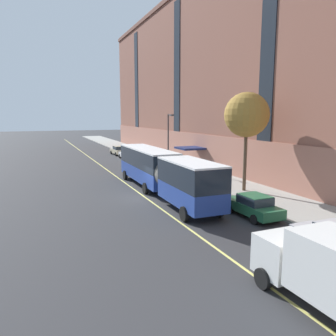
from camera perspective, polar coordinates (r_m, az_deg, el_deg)
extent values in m
plane|color=#303033|center=(27.76, -4.27, -5.12)|extent=(260.00, 260.00, 0.00)
cube|color=#9E9B93|center=(34.31, 9.18, -2.32)|extent=(5.69, 160.00, 0.15)
cube|color=brown|center=(37.33, 24.50, 17.17)|extent=(12.00, 110.00, 25.10)
cube|color=#A56A58|center=(33.12, 16.10, 0.75)|extent=(0.14, 110.00, 4.40)
cube|color=navy|center=(42.89, 3.93, 3.47)|extent=(3.20, 3.40, 0.24)
cube|color=#1E232B|center=(33.53, 17.06, 20.77)|extent=(0.10, 2.00, 19.07)
cube|color=#1E232B|center=(51.04, 1.55, 17.01)|extent=(0.10, 2.00, 19.07)
cube|color=#1E232B|center=(70.26, -5.54, 14.81)|extent=(0.10, 2.00, 19.07)
cube|color=navy|center=(32.06, -3.56, -0.83)|extent=(2.67, 10.77, 1.32)
cube|color=black|center=(31.84, -3.59, 1.77)|extent=(2.68, 10.77, 1.61)
cube|color=white|center=(31.74, -3.60, 3.32)|extent=(2.70, 10.77, 0.12)
cube|color=#19232D|center=(36.99, -6.24, 2.51)|extent=(2.37, 0.10, 1.21)
cube|color=orange|center=(36.92, -6.26, 3.73)|extent=(1.81, 0.08, 0.28)
cube|color=black|center=(37.27, -6.19, -0.34)|extent=(2.53, 0.14, 0.24)
cube|color=white|center=(37.00, -7.55, -0.04)|extent=(0.28, 0.06, 0.18)
cube|color=white|center=(37.48, -4.87, 0.13)|extent=(0.28, 0.06, 0.18)
cylinder|color=#595651|center=(26.50, 0.45, -1.16)|extent=(2.46, 1.02, 2.45)
cube|color=navy|center=(23.35, 3.93, -4.62)|extent=(2.63, 6.45, 1.32)
cube|color=black|center=(23.04, 3.97, -1.08)|extent=(2.65, 6.45, 1.61)
cube|color=white|center=(22.91, 4.00, 1.06)|extent=(2.66, 6.45, 0.12)
cylinder|color=black|center=(35.40, -7.46, -1.23)|extent=(0.31, 1.00, 1.00)
cylinder|color=black|center=(36.11, -3.50, -0.96)|extent=(0.31, 1.00, 1.00)
cylinder|color=black|center=(28.82, -3.95, -3.56)|extent=(0.31, 1.00, 1.00)
cylinder|color=black|center=(29.69, 0.79, -3.16)|extent=(0.31, 1.00, 1.00)
cylinder|color=black|center=(21.48, 2.86, -8.00)|extent=(0.31, 1.00, 1.00)
cylinder|color=black|center=(22.65, 8.84, -7.20)|extent=(0.31, 1.00, 1.00)
cube|color=#23603D|center=(43.64, -3.78, 0.98)|extent=(1.91, 4.45, 0.64)
cube|color=#232D38|center=(43.35, -3.70, 1.73)|extent=(1.63, 2.02, 0.56)
cube|color=#23603D|center=(43.32, -3.70, 2.12)|extent=(1.60, 1.93, 0.04)
cylinder|color=black|center=(44.74, -5.37, 0.75)|extent=(0.24, 0.65, 0.64)
cylinder|color=black|center=(45.24, -3.22, 0.87)|extent=(0.24, 0.65, 0.64)
cylinder|color=black|center=(42.14, -4.37, 0.24)|extent=(0.24, 0.65, 0.64)
cylinder|color=black|center=(42.68, -2.10, 0.37)|extent=(0.24, 0.65, 0.64)
cube|color=#23603D|center=(23.13, 14.49, -6.67)|extent=(1.87, 4.55, 0.64)
cube|color=#232D38|center=(22.80, 14.90, -5.36)|extent=(1.63, 2.05, 0.56)
cube|color=#23603D|center=(22.73, 14.93, -4.63)|extent=(1.59, 1.96, 0.04)
cylinder|color=black|center=(23.81, 10.66, -6.88)|extent=(0.22, 0.64, 0.64)
cylinder|color=black|center=(24.82, 14.16, -6.34)|extent=(0.22, 0.64, 0.64)
cylinder|color=black|center=(21.63, 14.81, -8.69)|extent=(0.22, 0.64, 0.64)
cylinder|color=black|center=(22.74, 18.45, -7.98)|extent=(0.22, 0.64, 0.64)
cube|color=#BCAD89|center=(57.88, -8.64, 2.91)|extent=(1.99, 4.85, 0.64)
cube|color=#232D38|center=(57.59, -8.59, 3.48)|extent=(1.67, 2.22, 0.56)
cube|color=#BCAD89|center=(57.56, -8.60, 3.78)|extent=(1.63, 2.12, 0.04)
cylinder|color=black|center=(59.10, -9.86, 2.70)|extent=(0.25, 0.65, 0.64)
cylinder|color=black|center=(59.58, -8.22, 2.79)|extent=(0.25, 0.65, 0.64)
cylinder|color=black|center=(56.26, -9.07, 2.40)|extent=(0.25, 0.65, 0.64)
cylinder|color=black|center=(56.76, -7.36, 2.50)|extent=(0.25, 0.65, 0.64)
cube|color=silver|center=(29.41, 6.15, -3.05)|extent=(1.86, 4.26, 0.64)
cube|color=#232D38|center=(29.10, 6.36, -1.98)|extent=(1.60, 1.93, 0.56)
cube|color=silver|center=(29.05, 6.37, -1.40)|extent=(1.56, 1.85, 0.04)
cylinder|color=black|center=(30.25, 3.54, -3.30)|extent=(0.23, 0.64, 0.64)
cylinder|color=black|center=(31.00, 6.46, -3.03)|extent=(0.23, 0.64, 0.64)
cylinder|color=black|center=(27.95, 5.79, -4.36)|extent=(0.23, 0.64, 0.64)
cylinder|color=black|center=(28.77, 8.88, -4.04)|extent=(0.23, 0.64, 0.64)
cube|color=#B7B7BC|center=(18.63, 27.05, -11.30)|extent=(1.84, 4.48, 0.64)
cylinder|color=black|center=(18.98, 22.03, -11.62)|extent=(0.23, 0.64, 0.64)
cylinder|color=black|center=(20.18, 25.49, -10.60)|extent=(0.23, 0.64, 0.64)
cube|color=silver|center=(52.07, -7.16, 2.26)|extent=(1.90, 4.78, 0.64)
cube|color=#232D38|center=(51.78, -7.12, 2.89)|extent=(1.59, 2.18, 0.56)
cube|color=silver|center=(51.74, -7.12, 3.22)|extent=(1.56, 2.08, 0.04)
cylinder|color=black|center=(53.35, -8.40, 2.05)|extent=(0.24, 0.65, 0.64)
cylinder|color=black|center=(53.71, -6.64, 2.13)|extent=(0.24, 0.65, 0.64)
cylinder|color=black|center=(50.51, -7.71, 1.67)|extent=(0.24, 0.65, 0.64)
cylinder|color=black|center=(50.90, -5.86, 1.76)|extent=(0.24, 0.65, 0.64)
cube|color=#23603D|center=(34.84, 1.29, -1.08)|extent=(1.83, 4.71, 0.64)
cube|color=#232D38|center=(34.52, 1.44, -0.17)|extent=(1.59, 2.13, 0.56)
cube|color=#23603D|center=(34.48, 1.45, 0.32)|extent=(1.55, 2.04, 0.04)
cylinder|color=black|center=(35.90, -0.91, -1.30)|extent=(0.23, 0.64, 0.64)
cylinder|color=black|center=(36.55, 1.64, -1.11)|extent=(0.23, 0.64, 0.64)
cylinder|color=black|center=(33.25, 0.89, -2.14)|extent=(0.23, 0.64, 0.64)
cylinder|color=black|center=(33.95, 3.60, -1.92)|extent=(0.23, 0.64, 0.64)
cube|color=silver|center=(14.54, 19.66, -13.99)|extent=(2.10, 1.72, 1.60)
cube|color=#1E2833|center=(15.05, 17.41, -12.04)|extent=(1.87, 0.09, 0.80)
cylinder|color=black|center=(14.25, 16.21, -17.98)|extent=(0.27, 0.84, 0.84)
cylinder|color=black|center=(15.55, 22.45, -15.94)|extent=(0.27, 0.84, 0.84)
cylinder|color=brown|center=(29.88, 13.27, 1.50)|extent=(0.31, 0.31, 5.66)
sphere|color=olive|center=(29.63, 13.55, 9.00)|extent=(3.91, 3.91, 3.91)
cylinder|color=#2D2D30|center=(40.62, 0.03, 4.56)|extent=(0.16, 0.16, 6.85)
cylinder|color=#2D2D30|center=(39.98, 0.34, 9.25)|extent=(0.10, 1.10, 0.10)
cube|color=#3D3D3F|center=(39.47, 0.65, 9.18)|extent=(0.36, 0.60, 0.20)
cube|color=#E0D66B|center=(30.58, -5.82, -3.79)|extent=(0.16, 140.00, 0.01)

